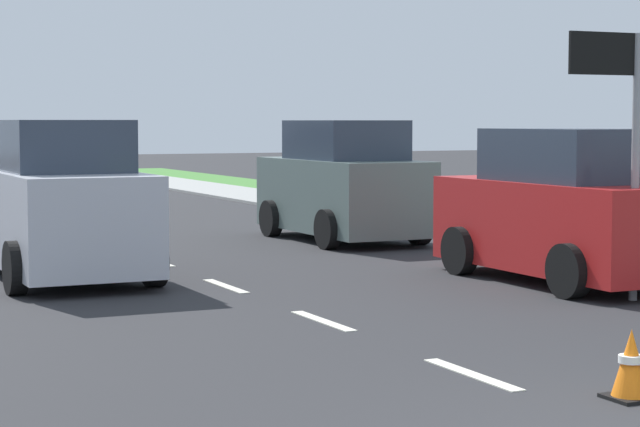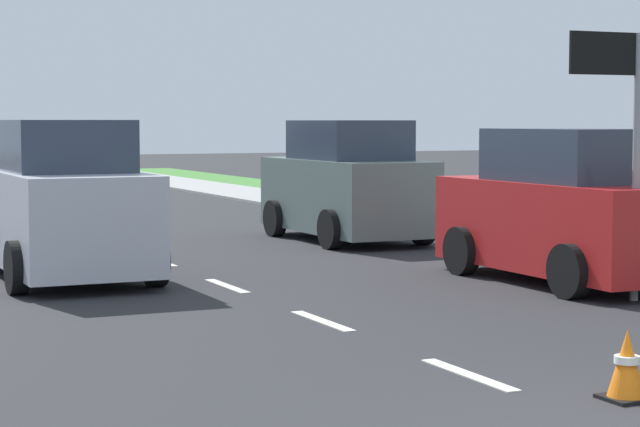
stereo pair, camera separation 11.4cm
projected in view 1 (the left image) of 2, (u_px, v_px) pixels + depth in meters
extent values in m
plane|color=#28282B|center=(33.00, 217.00, 26.70)|extent=(96.00, 96.00, 0.00)
cube|color=#9E9E99|center=(605.00, 251.00, 19.79)|extent=(2.40, 72.00, 0.14)
cube|color=silver|center=(472.00, 374.00, 10.16)|extent=(0.14, 1.40, 0.01)
cube|color=silver|center=(323.00, 321.00, 12.87)|extent=(0.14, 1.40, 0.01)
cube|color=silver|center=(226.00, 286.00, 15.58)|extent=(0.14, 1.40, 0.01)
cube|color=silver|center=(157.00, 262.00, 18.29)|extent=(0.14, 1.40, 0.01)
cube|color=silver|center=(106.00, 243.00, 21.01)|extent=(0.14, 1.40, 0.01)
cube|color=silver|center=(67.00, 229.00, 23.72)|extent=(0.14, 1.40, 0.01)
cube|color=silver|center=(36.00, 218.00, 26.43)|extent=(0.14, 1.40, 0.01)
cube|color=silver|center=(11.00, 209.00, 29.14)|extent=(0.14, 1.40, 0.01)
cylinder|color=gray|center=(635.00, 168.00, 14.27)|extent=(0.10, 0.10, 3.20)
cube|color=white|center=(609.00, 54.00, 14.02)|extent=(1.10, 0.05, 0.44)
cube|color=black|center=(610.00, 54.00, 14.01)|extent=(1.16, 0.04, 0.50)
cube|color=black|center=(630.00, 398.00, 9.27)|extent=(0.36, 0.36, 0.03)
cone|color=orange|center=(631.00, 362.00, 9.24)|extent=(0.30, 0.30, 0.52)
cylinder|color=white|center=(631.00, 359.00, 9.24)|extent=(0.20, 0.20, 0.06)
cube|color=silver|center=(64.00, 219.00, 16.21)|extent=(1.74, 3.84, 1.29)
cube|color=#2D3847|center=(62.00, 146.00, 16.22)|extent=(1.53, 2.11, 0.70)
cylinder|color=black|center=(154.00, 261.00, 15.55)|extent=(0.22, 0.68, 0.68)
cylinder|color=black|center=(15.00, 268.00, 14.80)|extent=(0.22, 0.68, 0.68)
cylinder|color=black|center=(106.00, 244.00, 17.70)|extent=(0.22, 0.68, 0.68)
cube|color=red|center=(562.00, 225.00, 15.94)|extent=(1.61, 4.06, 1.18)
cube|color=#2D3847|center=(568.00, 155.00, 15.77)|extent=(1.41, 2.23, 0.70)
cylinder|color=black|center=(460.00, 251.00, 16.76)|extent=(0.22, 0.68, 0.68)
cylinder|color=black|center=(556.00, 245.00, 17.45)|extent=(0.22, 0.68, 0.68)
cylinder|color=black|center=(569.00, 271.00, 14.49)|extent=(0.22, 0.68, 0.68)
cube|color=slate|center=(343.00, 195.00, 21.52)|extent=(1.73, 4.01, 1.29)
cube|color=#2D3847|center=(345.00, 140.00, 21.35)|extent=(1.52, 2.20, 0.70)
cylinder|color=black|center=(271.00, 218.00, 22.31)|extent=(0.22, 0.68, 0.68)
cylinder|color=black|center=(355.00, 215.00, 23.05)|extent=(0.22, 0.68, 0.68)
cylinder|color=black|center=(328.00, 229.00, 20.06)|extent=(0.22, 0.68, 0.68)
cylinder|color=black|center=(419.00, 225.00, 20.81)|extent=(0.22, 0.68, 0.68)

